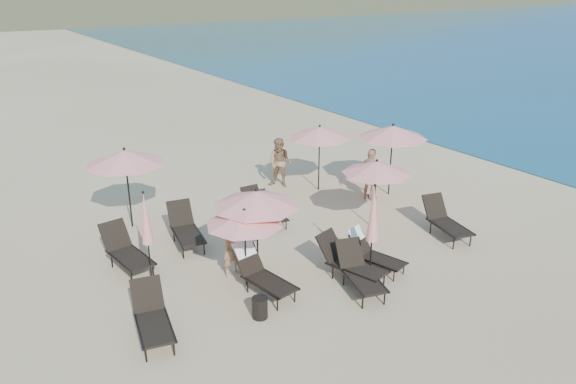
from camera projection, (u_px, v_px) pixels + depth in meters
ground at (371, 273)px, 14.19m from camera, size 800.00×800.00×0.00m
lounger_0 at (152, 316)px, 11.56m from camera, size 1.01×1.84×1.00m
lounger_1 at (260, 272)px, 13.19m from camera, size 0.90×1.84×1.10m
lounger_2 at (359, 271)px, 13.30m from camera, size 1.11×1.86×1.00m
lounger_3 at (349, 261)px, 13.77m from camera, size 1.16×1.93×1.04m
lounger_4 at (372, 252)px, 14.27m from camera, size 0.95×1.64×0.96m
lounger_5 at (445, 220)px, 16.04m from camera, size 1.07×1.88×1.02m
lounger_6 at (126, 251)px, 14.25m from camera, size 0.90×1.90×1.06m
lounger_7 at (185, 228)px, 15.55m from camera, size 1.00×1.90×1.04m
lounger_8 at (260, 207)px, 17.03m from camera, size 0.68×1.63×0.92m
lounger_9 at (267, 211)px, 16.88m from camera, size 0.64×1.53×0.86m
umbrella_open_0 at (244, 218)px, 13.02m from camera, size 1.87×1.87×2.01m
umbrella_open_1 at (256, 199)px, 13.46m from camera, size 2.13×2.13×2.29m
umbrella_open_2 at (376, 167)px, 16.01m from camera, size 1.99×1.99×2.15m
umbrella_open_3 at (125, 157)px, 16.00m from camera, size 2.29×2.29×2.46m
umbrella_open_4 at (320, 132)px, 18.89m from camera, size 2.17×2.17×2.34m
umbrella_open_5 at (393, 132)px, 18.45m from camera, size 2.31×2.31×2.49m
umbrella_closed_0 at (373, 214)px, 13.23m from camera, size 0.30×0.30×2.53m
umbrella_closed_1 at (146, 219)px, 13.27m from camera, size 0.28×0.28×2.36m
side_table_0 at (260, 308)px, 12.26m from camera, size 0.35×0.35×0.49m
side_table_1 at (355, 265)px, 14.11m from camera, size 0.44×0.44×0.42m
beachgoer_a at (232, 244)px, 13.80m from camera, size 0.73×0.60×1.71m
beachgoer_b at (280, 163)px, 19.64m from camera, size 1.04×1.08×1.75m
beachgoer_c at (371, 175)px, 18.46m from camera, size 0.71×1.11×1.76m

